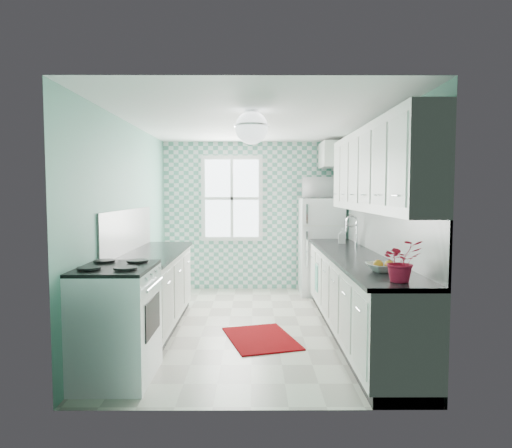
{
  "coord_description": "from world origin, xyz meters",
  "views": [
    {
      "loc": [
        0.03,
        -5.56,
        1.66
      ],
      "look_at": [
        0.05,
        0.25,
        1.25
      ],
      "focal_mm": 32.0,
      "sensor_mm": 36.0,
      "label": 1
    }
  ],
  "objects_px": {
    "ceiling_light": "(252,127)",
    "microwave": "(322,188)",
    "fruit_bowl": "(384,267)",
    "sink": "(342,247)",
    "fridge": "(321,246)",
    "potted_plant": "(401,261)",
    "stove": "(116,321)"
  },
  "relations": [
    {
      "from": "fruit_bowl",
      "to": "potted_plant",
      "type": "xyz_separation_m",
      "value": [
        0.0,
        -0.48,
        0.13
      ]
    },
    {
      "from": "fridge",
      "to": "sink",
      "type": "relative_size",
      "value": 2.83
    },
    {
      "from": "potted_plant",
      "to": "ceiling_light",
      "type": "bearing_deg",
      "value": 135.99
    },
    {
      "from": "sink",
      "to": "fruit_bowl",
      "type": "xyz_separation_m",
      "value": [
        -0.0,
        -1.97,
        0.05
      ]
    },
    {
      "from": "potted_plant",
      "to": "stove",
      "type": "bearing_deg",
      "value": 171.39
    },
    {
      "from": "stove",
      "to": "fruit_bowl",
      "type": "bearing_deg",
      "value": -0.7
    },
    {
      "from": "ceiling_light",
      "to": "sink",
      "type": "bearing_deg",
      "value": 46.95
    },
    {
      "from": "potted_plant",
      "to": "microwave",
      "type": "bearing_deg",
      "value": 91.38
    },
    {
      "from": "fruit_bowl",
      "to": "sink",
      "type": "bearing_deg",
      "value": 89.9
    },
    {
      "from": "ceiling_light",
      "to": "potted_plant",
      "type": "bearing_deg",
      "value": -44.01
    },
    {
      "from": "ceiling_light",
      "to": "sink",
      "type": "relative_size",
      "value": 0.64
    },
    {
      "from": "stove",
      "to": "fruit_bowl",
      "type": "distance_m",
      "value": 2.45
    },
    {
      "from": "microwave",
      "to": "stove",
      "type": "bearing_deg",
      "value": 58.19
    },
    {
      "from": "sink",
      "to": "microwave",
      "type": "relative_size",
      "value": 0.91
    },
    {
      "from": "fridge",
      "to": "ceiling_light",
      "type": "bearing_deg",
      "value": -111.69
    },
    {
      "from": "fridge",
      "to": "fruit_bowl",
      "type": "relative_size",
      "value": 5.11
    },
    {
      "from": "stove",
      "to": "potted_plant",
      "type": "bearing_deg",
      "value": -12.06
    },
    {
      "from": "fridge",
      "to": "potted_plant",
      "type": "distance_m",
      "value": 3.76
    },
    {
      "from": "fruit_bowl",
      "to": "microwave",
      "type": "height_order",
      "value": "microwave"
    },
    {
      "from": "ceiling_light",
      "to": "microwave",
      "type": "height_order",
      "value": "ceiling_light"
    },
    {
      "from": "fruit_bowl",
      "to": "potted_plant",
      "type": "height_order",
      "value": "potted_plant"
    },
    {
      "from": "ceiling_light",
      "to": "microwave",
      "type": "xyz_separation_m",
      "value": [
        1.11,
        2.58,
        -0.6
      ]
    },
    {
      "from": "ceiling_light",
      "to": "stove",
      "type": "distance_m",
      "value": 2.31
    },
    {
      "from": "microwave",
      "to": "fridge",
      "type": "bearing_deg",
      "value": 56.87
    },
    {
      "from": "stove",
      "to": "sink",
      "type": "distance_m",
      "value": 3.21
    },
    {
      "from": "ceiling_light",
      "to": "sink",
      "type": "xyz_separation_m",
      "value": [
        1.2,
        1.29,
        -1.39
      ]
    },
    {
      "from": "microwave",
      "to": "fruit_bowl",
      "type": "bearing_deg",
      "value": 94.12
    },
    {
      "from": "sink",
      "to": "potted_plant",
      "type": "xyz_separation_m",
      "value": [
        -0.0,
        -2.45,
        0.18
      ]
    },
    {
      "from": "sink",
      "to": "microwave",
      "type": "xyz_separation_m",
      "value": [
        -0.09,
        1.29,
        0.8
      ]
    },
    {
      "from": "fridge",
      "to": "sink",
      "type": "distance_m",
      "value": 1.31
    },
    {
      "from": "ceiling_light",
      "to": "microwave",
      "type": "distance_m",
      "value": 2.87
    },
    {
      "from": "fridge",
      "to": "stove",
      "type": "xyz_separation_m",
      "value": [
        -2.31,
        -3.38,
        -0.26
      ]
    }
  ]
}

